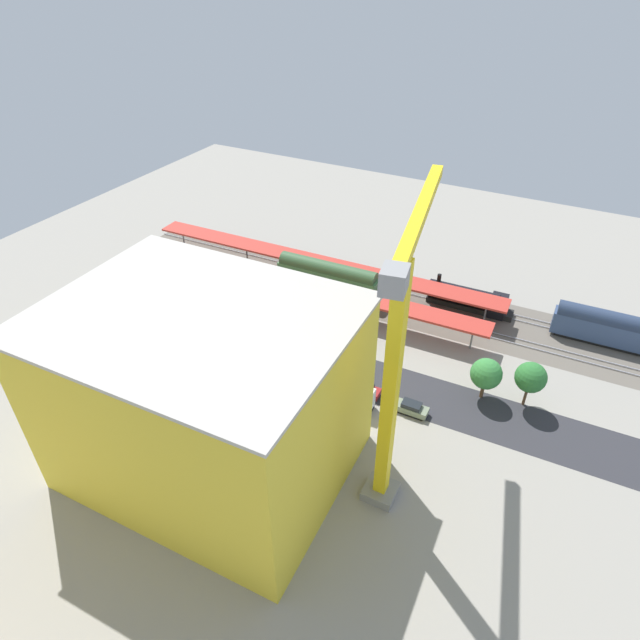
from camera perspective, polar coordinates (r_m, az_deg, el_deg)
name	(u,v)px	position (r m, az deg, el deg)	size (l,w,h in m)	color
ground_plane	(319,353)	(82.97, -0.12, -3.55)	(157.71, 157.71, 0.00)	gray
rail_bed	(369,293)	(97.70, 5.28, 2.90)	(98.57, 14.79, 0.01)	#665E54
street_asphalt	(312,361)	(81.47, -0.84, -4.41)	(98.57, 9.00, 0.01)	#2D2D33
track_rails	(369,292)	(97.61, 5.29, 2.98)	(98.54, 11.00, 0.12)	#9E9EA8
platform_canopy_near	(326,289)	(90.52, 0.66, 3.38)	(55.64, 5.63, 4.46)	#B73328
platform_canopy_far	(317,261)	(99.05, -0.27, 6.27)	(69.06, 6.19, 4.29)	#B73328
locomotive	(471,299)	(95.61, 15.75, 2.16)	(14.77, 3.34, 5.29)	black
passenger_coach	(613,328)	(94.57, 28.75, -0.79)	(17.47, 3.43, 5.88)	black
freight_coach_far	(328,277)	(95.72, 0.81, 4.63)	(19.04, 3.44, 6.25)	black
parked_car_0	(411,408)	(73.84, 9.68, -9.27)	(4.58, 1.83, 1.75)	black
parked_car_1	(364,390)	(75.76, 4.70, -7.43)	(4.63, 1.99, 1.69)	black
parked_car_2	(306,372)	(78.37, -1.49, -5.60)	(4.87, 2.03, 1.66)	black
parked_car_3	(261,355)	(81.90, -6.28, -3.76)	(4.75, 1.89, 1.62)	black
parked_car_4	(217,343)	(85.14, -10.91, -2.47)	(4.23, 2.05, 1.79)	black
parked_car_5	(178,326)	(90.53, -14.91, -0.61)	(4.68, 2.07, 1.67)	black
construction_building	(206,397)	(61.36, -12.02, -7.98)	(30.83, 23.86, 21.33)	yellow
construction_roof_slab	(193,316)	(54.68, -13.38, 0.39)	(31.43, 24.46, 0.40)	#B7B2A8
tower_crane	(397,353)	(52.80, 8.25, -3.47)	(6.18, 26.14, 32.22)	gray
box_truck_0	(301,371)	(77.03, -2.00, -5.44)	(9.92, 2.95, 3.66)	black
box_truck_1	(339,393)	(73.82, 2.09, -7.77)	(9.92, 2.80, 3.29)	black
street_tree_0	(344,321)	(81.72, 2.59, -0.12)	(4.25, 4.25, 6.91)	brown
street_tree_1	(486,374)	(76.24, 17.29, -5.50)	(4.30, 4.30, 6.35)	brown
street_tree_2	(531,377)	(76.56, 21.54, -5.72)	(4.19, 4.19, 6.95)	brown
traffic_light	(327,324)	(82.12, 0.74, -0.38)	(0.50, 0.36, 6.25)	#333333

